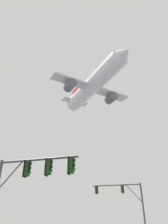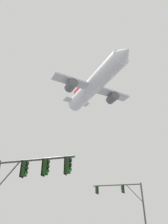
# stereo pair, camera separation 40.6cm
# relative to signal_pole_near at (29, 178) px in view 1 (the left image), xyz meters

# --- Properties ---
(signal_pole_near) EXTENTS (5.28, 1.21, 5.53)m
(signal_pole_near) POSITION_rel_signal_pole_near_xyz_m (0.00, 0.00, 0.00)
(signal_pole_near) COLOR #4C4C51
(signal_pole_near) RESTS_ON ground
(signal_pole_far) EXTENTS (6.04, 1.13, 6.38)m
(signal_pole_far) POSITION_rel_signal_pole_near_xyz_m (7.02, 15.18, 0.52)
(signal_pole_far) COLOR #4C4C51
(signal_pole_far) RESTS_ON ground
(airplane) EXTENTS (19.25, 24.80, 7.55)m
(airplane) POSITION_rel_signal_pole_near_xyz_m (2.93, 30.20, 28.31)
(airplane) COLOR white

